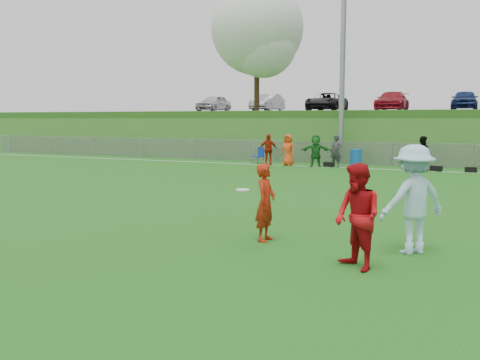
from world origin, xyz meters
The scene contains 16 objects.
ground centered at (0.00, 0.00, 0.00)m, with size 120.00×120.00×0.00m, color #1B5512.
sideline_far centered at (0.00, 18.00, 0.01)m, with size 60.00×0.10×0.01m, color white.
fence centered at (0.00, 20.00, 0.65)m, with size 58.00×0.06×1.30m.
light_pole centered at (-3.00, 20.80, 6.71)m, with size 1.20×0.40×12.15m.
berm centered at (0.00, 31.00, 1.50)m, with size 120.00×18.00×3.00m, color #2B5818.
parking_lot centered at (0.00, 33.00, 3.05)m, with size 120.00×12.00×0.10m, color black.
tree_white_flowering centered at (-9.84, 24.92, 8.32)m, with size 6.30×6.30×8.78m.
car_row centered at (-1.17, 32.00, 3.82)m, with size 32.04×5.18×1.44m.
spectator_row centered at (-3.09, 18.00, 0.85)m, with size 9.09×0.96×1.69m.
gear_bags centered at (1.11, 18.10, 0.13)m, with size 7.43×0.46×0.26m.
player_red_left centered at (0.42, 0.93, 0.81)m, with size 0.59×0.39×1.62m, color #A21F0B.
player_red_center centered at (2.63, -0.39, 0.91)m, with size 0.88×0.69×1.81m, color #B70C13.
player_blue centered at (3.33, 1.13, 1.03)m, with size 1.33×0.77×2.07m, color #AED9F2.
frisbee centered at (0.41, -0.17, 1.21)m, with size 0.27×0.27×0.02m.
recycling_bin centered at (-1.73, 19.00, 0.45)m, with size 0.60×0.60×0.90m, color #1054B0.
camp_chair centered at (-7.18, 18.58, 0.27)m, with size 0.67×0.68×0.91m.
Camera 1 is at (4.54, -9.25, 2.55)m, focal length 40.00 mm.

